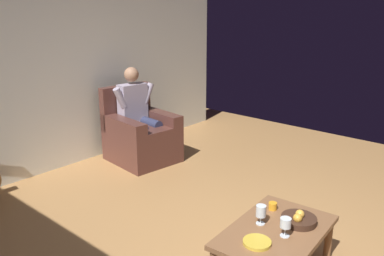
{
  "coord_description": "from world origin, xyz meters",
  "views": [
    {
      "loc": [
        2.59,
        1.41,
        2.02
      ],
      "look_at": [
        -0.47,
        -1.26,
        0.79
      ],
      "focal_mm": 37.58,
      "sensor_mm": 36.0,
      "label": 1
    }
  ],
  "objects": [
    {
      "name": "wall_back",
      "position": [
        0.0,
        -3.14,
        1.3
      ],
      "size": [
        5.99,
        0.06,
        2.59
      ],
      "primitive_type": "cube",
      "color": "silver",
      "rests_on": "ground"
    },
    {
      "name": "armchair",
      "position": [
        -0.87,
        -2.54,
        0.34
      ],
      "size": [
        0.85,
        0.93,
        0.99
      ],
      "rotation": [
        0.0,
        0.0,
        -0.11
      ],
      "color": "#512D26",
      "rests_on": "ground"
    },
    {
      "name": "person_seated",
      "position": [
        -0.87,
        -2.57,
        0.67
      ],
      "size": [
        0.65,
        0.61,
        1.26
      ],
      "rotation": [
        0.0,
        0.0,
        -0.11
      ],
      "color": "#A298AD",
      "rests_on": "ground"
    },
    {
      "name": "coffee_table",
      "position": [
        0.15,
        0.13,
        0.35
      ],
      "size": [
        1.03,
        0.7,
        0.41
      ],
      "rotation": [
        0.0,
        0.0,
        0.07
      ],
      "color": "brown",
      "rests_on": "ground"
    },
    {
      "name": "wine_glass_near",
      "position": [
        0.15,
        -0.01,
        0.51
      ],
      "size": [
        0.08,
        0.08,
        0.16
      ],
      "color": "silver",
      "rests_on": "coffee_table"
    },
    {
      "name": "wine_glass_far",
      "position": [
        0.19,
        0.22,
        0.51
      ],
      "size": [
        0.08,
        0.08,
        0.15
      ],
      "color": "silver",
      "rests_on": "coffee_table"
    },
    {
      "name": "fruit_bowl",
      "position": [
        -0.05,
        0.21,
        0.44
      ],
      "size": [
        0.28,
        0.28,
        0.11
      ],
      "color": "#3D261B",
      "rests_on": "coffee_table"
    },
    {
      "name": "decorative_dish",
      "position": [
        0.41,
        0.12,
        0.42
      ],
      "size": [
        0.2,
        0.2,
        0.02
      ],
      "primitive_type": "cylinder",
      "color": "gold",
      "rests_on": "coffee_table"
    },
    {
      "name": "candle_jar",
      "position": [
        -0.11,
        -0.06,
        0.44
      ],
      "size": [
        0.07,
        0.07,
        0.06
      ],
      "primitive_type": "cylinder",
      "color": "orange",
      "rests_on": "coffee_table"
    }
  ]
}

